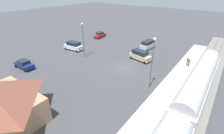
{
  "coord_description": "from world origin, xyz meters",
  "views": [
    {
      "loc": [
        -15.77,
        26.03,
        15.21
      ],
      "look_at": [
        0.99,
        3.0,
        1.0
      ],
      "focal_mm": 26.57,
      "sensor_mm": 36.0,
      "label": 1
    }
  ],
  "objects_px": {
    "sedan_navy": "(24,64)",
    "sedan_red": "(100,35)",
    "suv_white": "(74,46)",
    "suv_silver": "(148,45)",
    "pedestrian_on_platform": "(187,61)",
    "light_pole_near_platform": "(153,58)",
    "pedestrian_waiting_far": "(189,62)",
    "light_pole_lot_center": "(83,36)",
    "suv_tan": "(140,55)"
  },
  "relations": [
    {
      "from": "suv_white",
      "to": "sedan_navy",
      "type": "bearing_deg",
      "value": 89.46
    },
    {
      "from": "pedestrian_waiting_far",
      "to": "suv_white",
      "type": "relative_size",
      "value": 0.34
    },
    {
      "from": "sedan_red",
      "to": "suv_white",
      "type": "distance_m",
      "value": 12.84
    },
    {
      "from": "suv_silver",
      "to": "suv_white",
      "type": "height_order",
      "value": "same"
    },
    {
      "from": "sedan_navy",
      "to": "light_pole_lot_center",
      "type": "bearing_deg",
      "value": -115.68
    },
    {
      "from": "sedan_red",
      "to": "light_pole_near_platform",
      "type": "height_order",
      "value": "light_pole_near_platform"
    },
    {
      "from": "pedestrian_on_platform",
      "to": "light_pole_lot_center",
      "type": "xyz_separation_m",
      "value": [
        20.72,
        8.64,
        3.65
      ]
    },
    {
      "from": "sedan_navy",
      "to": "light_pole_lot_center",
      "type": "xyz_separation_m",
      "value": [
        -5.51,
        -11.46,
        4.05
      ]
    },
    {
      "from": "suv_silver",
      "to": "light_pole_near_platform",
      "type": "relative_size",
      "value": 0.6
    },
    {
      "from": "pedestrian_waiting_far",
      "to": "sedan_navy",
      "type": "bearing_deg",
      "value": 36.4
    },
    {
      "from": "pedestrian_on_platform",
      "to": "sedan_red",
      "type": "xyz_separation_m",
      "value": [
        27.95,
        -5.62,
        -0.4
      ]
    },
    {
      "from": "sedan_navy",
      "to": "suv_silver",
      "type": "bearing_deg",
      "value": -121.18
    },
    {
      "from": "pedestrian_on_platform",
      "to": "light_pole_lot_center",
      "type": "bearing_deg",
      "value": 22.63
    },
    {
      "from": "suv_silver",
      "to": "sedan_red",
      "type": "height_order",
      "value": "suv_silver"
    },
    {
      "from": "pedestrian_on_platform",
      "to": "light_pole_near_platform",
      "type": "distance_m",
      "value": 12.72
    },
    {
      "from": "sedan_navy",
      "to": "suv_white",
      "type": "bearing_deg",
      "value": -90.54
    },
    {
      "from": "sedan_navy",
      "to": "pedestrian_waiting_far",
      "type": "bearing_deg",
      "value": -143.6
    },
    {
      "from": "suv_silver",
      "to": "sedan_red",
      "type": "bearing_deg",
      "value": -2.28
    },
    {
      "from": "pedestrian_on_platform",
      "to": "light_pole_lot_center",
      "type": "height_order",
      "value": "light_pole_lot_center"
    },
    {
      "from": "suv_tan",
      "to": "suv_silver",
      "type": "bearing_deg",
      "value": -77.01
    },
    {
      "from": "pedestrian_on_platform",
      "to": "light_pole_near_platform",
      "type": "height_order",
      "value": "light_pole_near_platform"
    },
    {
      "from": "pedestrian_on_platform",
      "to": "sedan_red",
      "type": "relative_size",
      "value": 0.37
    },
    {
      "from": "suv_white",
      "to": "pedestrian_on_platform",
      "type": "bearing_deg",
      "value": -164.83
    },
    {
      "from": "sedan_navy",
      "to": "light_pole_near_platform",
      "type": "distance_m",
      "value": 25.16
    },
    {
      "from": "suv_silver",
      "to": "suv_tan",
      "type": "bearing_deg",
      "value": 102.99
    },
    {
      "from": "sedan_red",
      "to": "light_pole_lot_center",
      "type": "xyz_separation_m",
      "value": [
        -7.22,
        14.26,
        4.05
      ]
    },
    {
      "from": "suv_silver",
      "to": "light_pole_lot_center",
      "type": "bearing_deg",
      "value": 54.63
    },
    {
      "from": "pedestrian_on_platform",
      "to": "sedan_navy",
      "type": "relative_size",
      "value": 0.38
    },
    {
      "from": "sedan_navy",
      "to": "sedan_red",
      "type": "bearing_deg",
      "value": -86.19
    },
    {
      "from": "sedan_red",
      "to": "light_pole_near_platform",
      "type": "xyz_separation_m",
      "value": [
        -25.03,
        17.36,
        4.37
      ]
    },
    {
      "from": "light_pole_near_platform",
      "to": "sedan_navy",
      "type": "bearing_deg",
      "value": 19.73
    },
    {
      "from": "suv_silver",
      "to": "light_pole_near_platform",
      "type": "bearing_deg",
      "value": 116.07
    },
    {
      "from": "light_pole_lot_center",
      "to": "sedan_navy",
      "type": "bearing_deg",
      "value": 64.32
    },
    {
      "from": "suv_white",
      "to": "light_pole_lot_center",
      "type": "bearing_deg",
      "value": 163.86
    },
    {
      "from": "suv_white",
      "to": "light_pole_near_platform",
      "type": "xyz_separation_m",
      "value": [
        -23.2,
        4.65,
        4.1
      ]
    },
    {
      "from": "suv_white",
      "to": "sedan_navy",
      "type": "relative_size",
      "value": 1.12
    },
    {
      "from": "pedestrian_waiting_far",
      "to": "light_pole_near_platform",
      "type": "distance_m",
      "value": 12.43
    },
    {
      "from": "pedestrian_on_platform",
      "to": "suv_tan",
      "type": "distance_m",
      "value": 9.7
    },
    {
      "from": "pedestrian_on_platform",
      "to": "sedan_red",
      "type": "height_order",
      "value": "pedestrian_on_platform"
    },
    {
      "from": "sedan_navy",
      "to": "light_pole_lot_center",
      "type": "distance_m",
      "value": 13.34
    },
    {
      "from": "suv_silver",
      "to": "sedan_navy",
      "type": "bearing_deg",
      "value": 58.82
    },
    {
      "from": "sedan_red",
      "to": "suv_tan",
      "type": "height_order",
      "value": "suv_tan"
    },
    {
      "from": "suv_silver",
      "to": "pedestrian_on_platform",
      "type": "bearing_deg",
      "value": 155.9
    },
    {
      "from": "pedestrian_waiting_far",
      "to": "sedan_navy",
      "type": "relative_size",
      "value": 0.38
    },
    {
      "from": "sedan_navy",
      "to": "light_pole_near_platform",
      "type": "height_order",
      "value": "light_pole_near_platform"
    },
    {
      "from": "pedestrian_on_platform",
      "to": "suv_silver",
      "type": "xyz_separation_m",
      "value": [
        11.08,
        -4.95,
        -0.13
      ]
    },
    {
      "from": "pedestrian_on_platform",
      "to": "sedan_navy",
      "type": "bearing_deg",
      "value": 37.46
    },
    {
      "from": "pedestrian_on_platform",
      "to": "pedestrian_waiting_far",
      "type": "xyz_separation_m",
      "value": [
        -0.43,
        0.43,
        0.0
      ]
    },
    {
      "from": "pedestrian_on_platform",
      "to": "sedan_red",
      "type": "distance_m",
      "value": 28.51
    },
    {
      "from": "pedestrian_on_platform",
      "to": "suv_white",
      "type": "distance_m",
      "value": 27.05
    }
  ]
}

